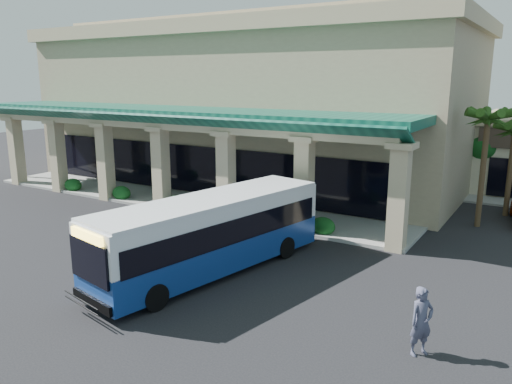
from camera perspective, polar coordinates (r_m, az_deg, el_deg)
The scene contains 9 objects.
ground at distance 20.87m, azimuth -4.78°, elevation -7.84°, with size 110.00×110.00×0.00m, color black.
main_building at distance 37.31m, azimuth -0.26°, elevation 10.28°, with size 30.80×14.80×11.35m, color tan, non-canonical shape.
arcade at distance 30.19m, azimuth -9.52°, elevation 4.10°, with size 30.00×6.20×5.70m, color #0B4537, non-canonical shape.
palm_0 at distance 27.16m, azimuth 24.57°, elevation 3.10°, with size 2.40×2.40×6.60m, color #1E4011, non-canonical shape.
palm_1 at distance 30.08m, azimuth 27.13°, elevation 2.92°, with size 2.40×2.40×5.80m, color #1E4011, non-canonical shape.
palm_2 at distance 40.94m, azimuth -25.43°, elevation 5.66°, with size 2.40×2.40×6.20m, color #1E4011, non-canonical shape.
broadleaf_tree at distance 35.27m, azimuth 24.53°, elevation 3.63°, with size 2.60×2.60×4.81m, color #0F4315, non-canonical shape.
transit_bus at distance 19.26m, azimuth -5.08°, elevation -4.94°, with size 2.48×10.66×2.98m, color navy, non-canonical shape.
pedestrian at distance 14.57m, azimuth 18.38°, elevation -13.86°, with size 0.71×0.46×1.94m, color #464860.
Camera 1 is at (11.65, -15.67, 7.37)m, focal length 35.00 mm.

